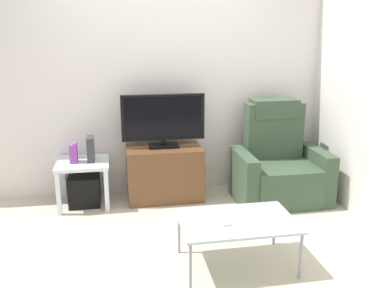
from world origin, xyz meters
The scene contains 13 objects.
ground_plane centered at (0.00, 0.00, 0.00)m, with size 6.40×6.40×0.00m, color beige.
wall_back centered at (0.00, 1.13, 1.30)m, with size 6.40×0.06×2.60m, color silver.
wall_side centered at (1.88, 0.00, 1.30)m, with size 0.06×4.48×2.60m, color silver.
tv_stand centered at (0.01, 0.83, 0.29)m, with size 0.81×0.48×0.59m.
television centered at (0.01, 0.85, 0.89)m, with size 0.89×0.20×0.58m.
recliner_armchair centered at (1.24, 0.61, 0.37)m, with size 0.98×0.78×1.08m.
side_table centered at (-0.86, 0.81, 0.41)m, with size 0.54×0.54×0.48m.
subwoofer_box centered at (-0.86, 0.81, 0.16)m, with size 0.32×0.32×0.32m, color black.
book_leftmost centered at (-0.96, 0.79, 0.58)m, with size 0.05×0.12×0.19m, color purple.
book_middle centered at (-0.92, 0.79, 0.59)m, with size 0.03×0.13×0.21m, color purple.
game_console centered at (-0.77, 0.82, 0.61)m, with size 0.07×0.20×0.26m, color #333338.
coffee_table centered at (0.40, -0.67, 0.37)m, with size 0.90×0.60×0.39m.
cell_phone centered at (0.29, -0.69, 0.40)m, with size 0.07×0.15×0.01m, color #B7B7BC.
Camera 1 is at (-0.49, -3.60, 1.82)m, focal length 39.80 mm.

